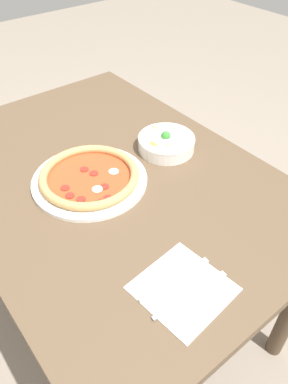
{
  "coord_description": "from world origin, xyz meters",
  "views": [
    {
      "loc": [
        0.78,
        -0.47,
        1.45
      ],
      "look_at": [
        0.16,
        0.02,
        0.74
      ],
      "focal_mm": 35.0,
      "sensor_mm": 36.0,
      "label": 1
    }
  ],
  "objects_px": {
    "bowl": "(166,142)",
    "pizza": "(90,178)",
    "fork": "(174,279)",
    "knife": "(187,297)"
  },
  "relations": [
    {
      "from": "pizza",
      "to": "fork",
      "type": "relative_size",
      "value": 1.74
    },
    {
      "from": "bowl",
      "to": "pizza",
      "type": "bearing_deg",
      "value": -92.4
    },
    {
      "from": "pizza",
      "to": "fork",
      "type": "xyz_separation_m",
      "value": [
        0.42,
        -0.04,
        -0.01
      ]
    },
    {
      "from": "pizza",
      "to": "bowl",
      "type": "distance_m",
      "value": 0.29
    },
    {
      "from": "pizza",
      "to": "knife",
      "type": "distance_m",
      "value": 0.48
    },
    {
      "from": "bowl",
      "to": "knife",
      "type": "height_order",
      "value": "bowl"
    },
    {
      "from": "fork",
      "to": "knife",
      "type": "xyz_separation_m",
      "value": [
        0.05,
        -0.01,
        -0.0
      ]
    },
    {
      "from": "pizza",
      "to": "fork",
      "type": "height_order",
      "value": "pizza"
    },
    {
      "from": "fork",
      "to": "bowl",
      "type": "bearing_deg",
      "value": 54.73
    },
    {
      "from": "bowl",
      "to": "fork",
      "type": "bearing_deg",
      "value": -38.97
    }
  ]
}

